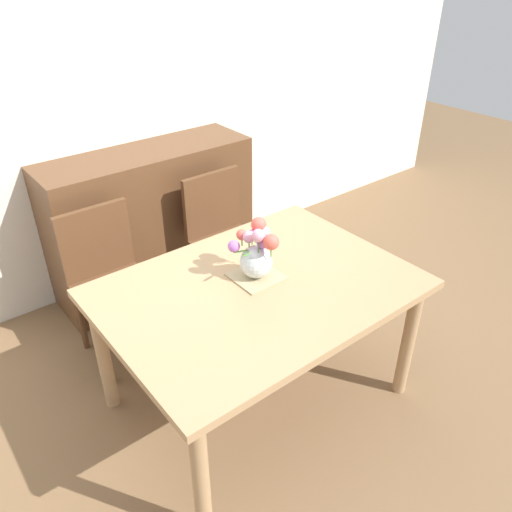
{
  "coord_description": "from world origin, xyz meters",
  "views": [
    {
      "loc": [
        -1.23,
        -1.53,
        2.12
      ],
      "look_at": [
        0.04,
        0.06,
        0.86
      ],
      "focal_mm": 35.4,
      "sensor_mm": 36.0,
      "label": 1
    }
  ],
  "objects_px": {
    "flower_vase": "(256,253)",
    "dining_table": "(258,300)",
    "chair_left": "(108,274)",
    "dresser": "(153,221)",
    "chair_right": "(223,232)"
  },
  "relations": [
    {
      "from": "dining_table",
      "to": "dresser",
      "type": "relative_size",
      "value": 1.04
    },
    {
      "from": "chair_left",
      "to": "flower_vase",
      "type": "distance_m",
      "value": 0.99
    },
    {
      "from": "chair_left",
      "to": "dresser",
      "type": "height_order",
      "value": "dresser"
    },
    {
      "from": "dresser",
      "to": "flower_vase",
      "type": "relative_size",
      "value": 5.14
    },
    {
      "from": "dining_table",
      "to": "chair_right",
      "type": "xyz_separation_m",
      "value": [
        0.4,
        0.87,
        -0.14
      ]
    },
    {
      "from": "flower_vase",
      "to": "dresser",
      "type": "bearing_deg",
      "value": 85.77
    },
    {
      "from": "chair_right",
      "to": "flower_vase",
      "type": "height_order",
      "value": "flower_vase"
    },
    {
      "from": "dresser",
      "to": "flower_vase",
      "type": "bearing_deg",
      "value": -94.23
    },
    {
      "from": "dining_table",
      "to": "flower_vase",
      "type": "height_order",
      "value": "flower_vase"
    },
    {
      "from": "dining_table",
      "to": "flower_vase",
      "type": "bearing_deg",
      "value": 58.45
    },
    {
      "from": "flower_vase",
      "to": "dining_table",
      "type": "bearing_deg",
      "value": -121.55
    },
    {
      "from": "dining_table",
      "to": "chair_left",
      "type": "bearing_deg",
      "value": 114.61
    },
    {
      "from": "dining_table",
      "to": "chair_left",
      "type": "distance_m",
      "value": 0.97
    },
    {
      "from": "dining_table",
      "to": "chair_left",
      "type": "relative_size",
      "value": 1.62
    },
    {
      "from": "chair_left",
      "to": "dining_table",
      "type": "bearing_deg",
      "value": 114.61
    }
  ]
}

